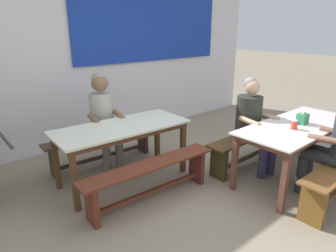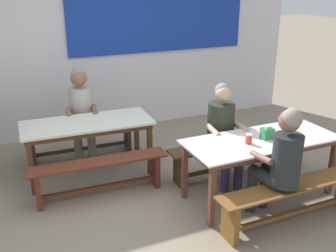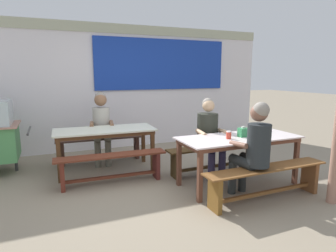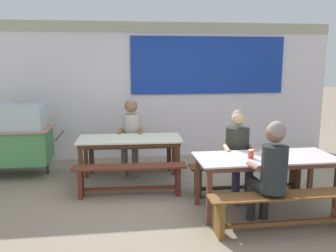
{
  "view_description": "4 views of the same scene",
  "coord_description": "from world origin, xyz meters",
  "px_view_note": "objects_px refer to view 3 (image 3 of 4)",
  "views": [
    {
      "loc": [
        -2.36,
        -1.92,
        1.87
      ],
      "look_at": [
        -0.09,
        0.76,
        0.69
      ],
      "focal_mm": 31.37,
      "sensor_mm": 36.0,
      "label": 1
    },
    {
      "loc": [
        -1.53,
        -3.65,
        2.44
      ],
      "look_at": [
        0.33,
        0.59,
        0.69
      ],
      "focal_mm": 41.54,
      "sensor_mm": 36.0,
      "label": 2
    },
    {
      "loc": [
        -1.45,
        -3.73,
        1.64
      ],
      "look_at": [
        0.42,
        0.73,
        0.76
      ],
      "focal_mm": 30.82,
      "sensor_mm": 36.0,
      "label": 3
    },
    {
      "loc": [
        -0.75,
        -4.6,
        1.96
      ],
      "look_at": [
        -0.02,
        0.8,
        0.96
      ],
      "focal_mm": 38.44,
      "sensor_mm": 36.0,
      "label": 4
    }
  ],
  "objects_px": {
    "dining_table_far": "(105,133)",
    "dining_table_near": "(239,141)",
    "bench_near_front": "(266,179)",
    "person_right_near_table": "(209,133)",
    "bench_far_back": "(101,146)",
    "tissue_box": "(243,132)",
    "bench_far_front": "(112,164)",
    "bench_near_back": "(216,154)",
    "person_center_facing": "(102,123)",
    "condiment_jar": "(229,135)",
    "person_near_front": "(254,145)"
  },
  "relations": [
    {
      "from": "dining_table_far",
      "to": "person_center_facing",
      "type": "height_order",
      "value": "person_center_facing"
    },
    {
      "from": "person_center_facing",
      "to": "tissue_box",
      "type": "relative_size",
      "value": 8.64
    },
    {
      "from": "bench_far_back",
      "to": "bench_far_front",
      "type": "relative_size",
      "value": 0.98
    },
    {
      "from": "bench_far_front",
      "to": "bench_near_front",
      "type": "height_order",
      "value": "same"
    },
    {
      "from": "bench_far_front",
      "to": "tissue_box",
      "type": "bearing_deg",
      "value": -23.49
    },
    {
      "from": "bench_near_front",
      "to": "bench_near_back",
      "type": "bearing_deg",
      "value": 90.47
    },
    {
      "from": "dining_table_far",
      "to": "bench_far_front",
      "type": "relative_size",
      "value": 1.01
    },
    {
      "from": "bench_far_front",
      "to": "tissue_box",
      "type": "distance_m",
      "value": 2.01
    },
    {
      "from": "person_near_front",
      "to": "dining_table_far",
      "type": "bearing_deg",
      "value": 129.23
    },
    {
      "from": "person_center_facing",
      "to": "dining_table_far",
      "type": "bearing_deg",
      "value": -94.38
    },
    {
      "from": "person_right_near_table",
      "to": "condiment_jar",
      "type": "relative_size",
      "value": 11.29
    },
    {
      "from": "person_center_facing",
      "to": "person_right_near_table",
      "type": "height_order",
      "value": "person_center_facing"
    },
    {
      "from": "dining_table_far",
      "to": "dining_table_near",
      "type": "bearing_deg",
      "value": -38.69
    },
    {
      "from": "bench_far_back",
      "to": "dining_table_near",
      "type": "bearing_deg",
      "value": -49.55
    },
    {
      "from": "dining_table_near",
      "to": "tissue_box",
      "type": "relative_size",
      "value": 11.91
    },
    {
      "from": "person_near_front",
      "to": "condiment_jar",
      "type": "relative_size",
      "value": 11.7
    },
    {
      "from": "bench_far_front",
      "to": "dining_table_far",
      "type": "bearing_deg",
      "value": 87.72
    },
    {
      "from": "tissue_box",
      "to": "bench_far_front",
      "type": "bearing_deg",
      "value": 156.51
    },
    {
      "from": "person_center_facing",
      "to": "tissue_box",
      "type": "height_order",
      "value": "person_center_facing"
    },
    {
      "from": "bench_far_back",
      "to": "person_right_near_table",
      "type": "height_order",
      "value": "person_right_near_table"
    },
    {
      "from": "bench_near_front",
      "to": "person_right_near_table",
      "type": "xyz_separation_m",
      "value": [
        -0.19,
        1.14,
        0.42
      ]
    },
    {
      "from": "dining_table_near",
      "to": "tissue_box",
      "type": "xyz_separation_m",
      "value": [
        0.06,
        -0.02,
        0.14
      ]
    },
    {
      "from": "bench_near_back",
      "to": "tissue_box",
      "type": "bearing_deg",
      "value": -84.41
    },
    {
      "from": "bench_far_front",
      "to": "person_near_front",
      "type": "distance_m",
      "value": 2.08
    },
    {
      "from": "bench_far_front",
      "to": "condiment_jar",
      "type": "bearing_deg",
      "value": -28.29
    },
    {
      "from": "bench_far_front",
      "to": "person_center_facing",
      "type": "bearing_deg",
      "value": 86.73
    },
    {
      "from": "dining_table_near",
      "to": "person_near_front",
      "type": "height_order",
      "value": "person_near_front"
    },
    {
      "from": "tissue_box",
      "to": "bench_far_back",
      "type": "bearing_deg",
      "value": 131.15
    },
    {
      "from": "person_center_facing",
      "to": "bench_near_back",
      "type": "bearing_deg",
      "value": -38.02
    },
    {
      "from": "bench_near_back",
      "to": "person_right_near_table",
      "type": "relative_size",
      "value": 1.38
    },
    {
      "from": "dining_table_far",
      "to": "tissue_box",
      "type": "xyz_separation_m",
      "value": [
        1.76,
        -1.38,
        0.14
      ]
    },
    {
      "from": "bench_near_front",
      "to": "person_near_front",
      "type": "bearing_deg",
      "value": 154.43
    },
    {
      "from": "bench_near_back",
      "to": "person_right_near_table",
      "type": "bearing_deg",
      "value": -158.13
    },
    {
      "from": "dining_table_far",
      "to": "person_center_facing",
      "type": "relative_size",
      "value": 1.27
    },
    {
      "from": "bench_near_back",
      "to": "person_center_facing",
      "type": "distance_m",
      "value": 2.15
    },
    {
      "from": "bench_far_back",
      "to": "tissue_box",
      "type": "xyz_separation_m",
      "value": [
        1.74,
        -1.99,
        0.51
      ]
    },
    {
      "from": "bench_far_front",
      "to": "person_center_facing",
      "type": "xyz_separation_m",
      "value": [
        0.07,
        1.14,
        0.45
      ]
    },
    {
      "from": "person_right_near_table",
      "to": "condiment_jar",
      "type": "xyz_separation_m",
      "value": [
        -0.03,
        -0.59,
        0.08
      ]
    },
    {
      "from": "tissue_box",
      "to": "bench_near_back",
      "type": "bearing_deg",
      "value": 95.59
    },
    {
      "from": "dining_table_near",
      "to": "person_right_near_table",
      "type": "bearing_deg",
      "value": 109.31
    },
    {
      "from": "dining_table_far",
      "to": "tissue_box",
      "type": "bearing_deg",
      "value": -38.12
    },
    {
      "from": "dining_table_far",
      "to": "person_near_front",
      "type": "bearing_deg",
      "value": -50.77
    },
    {
      "from": "bench_near_front",
      "to": "person_right_near_table",
      "type": "bearing_deg",
      "value": 99.56
    },
    {
      "from": "person_near_front",
      "to": "bench_far_back",
      "type": "bearing_deg",
      "value": 121.34
    },
    {
      "from": "dining_table_near",
      "to": "tissue_box",
      "type": "bearing_deg",
      "value": -15.97
    },
    {
      "from": "tissue_box",
      "to": "bench_near_front",
      "type": "bearing_deg",
      "value": -94.94
    },
    {
      "from": "bench_near_front",
      "to": "tissue_box",
      "type": "xyz_separation_m",
      "value": [
        0.05,
        0.59,
        0.5
      ]
    },
    {
      "from": "dining_table_near",
      "to": "person_near_front",
      "type": "bearing_deg",
      "value": -106.76
    },
    {
      "from": "person_center_facing",
      "to": "condiment_jar",
      "type": "relative_size",
      "value": 11.76
    },
    {
      "from": "dining_table_near",
      "to": "person_center_facing",
      "type": "relative_size",
      "value": 1.38
    }
  ]
}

